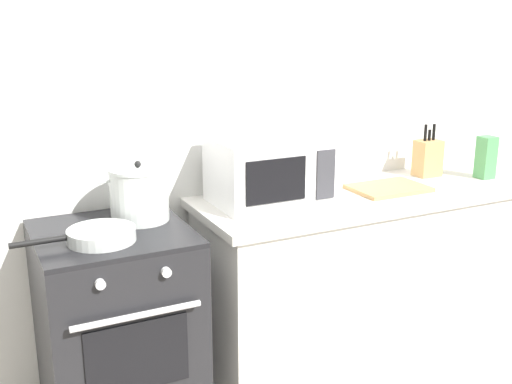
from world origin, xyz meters
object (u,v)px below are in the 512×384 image
object	(u,v)px
stove	(118,335)
pasta_box	(486,157)
stock_pot	(139,194)
cutting_board	(388,188)
knife_block	(428,158)
microwave	(269,170)
frying_pan	(100,235)

from	to	relation	value
stove	pasta_box	bearing A→B (deg)	-0.85
stove	stock_pot	bearing A→B (deg)	30.71
stock_pot	cutting_board	distance (m)	1.22
cutting_board	pasta_box	xyz separation A→B (m)	(0.60, -0.03, 0.10)
knife_block	microwave	bearing A→B (deg)	-176.36
stove	stock_pot	distance (m)	0.60
stock_pot	microwave	distance (m)	0.60
stove	cutting_board	world-z (taller)	cutting_board
microwave	cutting_board	world-z (taller)	microwave
stove	frying_pan	bearing A→B (deg)	-123.51
stove	frying_pan	distance (m)	0.50
frying_pan	pasta_box	xyz separation A→B (m)	(2.02, 0.07, 0.08)
stock_pot	knife_block	world-z (taller)	knife_block
stock_pot	knife_block	size ratio (longest dim) A/B	1.19
cutting_board	microwave	bearing A→B (deg)	172.77
stock_pot	pasta_box	xyz separation A→B (m)	(1.81, -0.11, -0.00)
cutting_board	pasta_box	world-z (taller)	pasta_box
stock_pot	frying_pan	size ratio (longest dim) A/B	0.72
stove	cutting_board	xyz separation A→B (m)	(1.36, 0.00, 0.47)
frying_pan	knife_block	size ratio (longest dim) A/B	1.65
stove	cutting_board	distance (m)	1.44
frying_pan	knife_block	world-z (taller)	knife_block
stove	knife_block	bearing A→B (deg)	4.70
cutting_board	stove	bearing A→B (deg)	-179.95
frying_pan	cutting_board	size ratio (longest dim) A/B	1.27
microwave	pasta_box	bearing A→B (deg)	-5.10
microwave	cutting_board	distance (m)	0.64
pasta_box	stove	bearing A→B (deg)	179.15
knife_block	pasta_box	world-z (taller)	knife_block
microwave	pasta_box	distance (m)	1.22
cutting_board	knife_block	xyz separation A→B (m)	(0.36, 0.14, 0.09)
stock_pot	cutting_board	size ratio (longest dim) A/B	0.92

